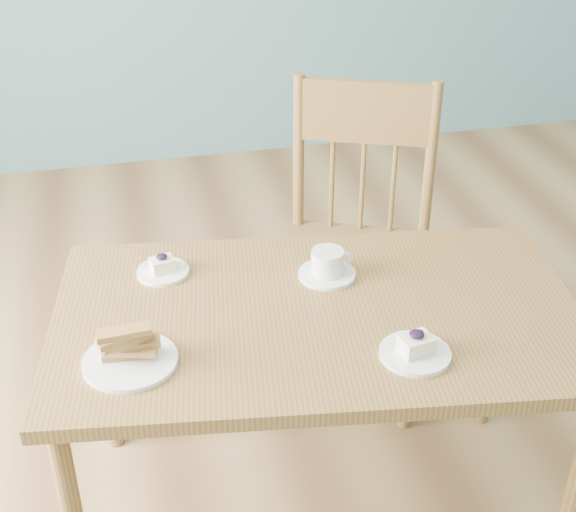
{
  "coord_description": "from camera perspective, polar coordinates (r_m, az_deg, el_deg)",
  "views": [
    {
      "loc": [
        -0.66,
        -1.61,
        1.82
      ],
      "look_at": [
        -0.28,
        -0.0,
        0.83
      ],
      "focal_mm": 50.0,
      "sensor_mm": 36.0,
      "label": 1
    }
  ],
  "objects": [
    {
      "name": "room",
      "position": [
        1.8,
        9.12,
        15.53
      ],
      "size": [
        5.01,
        5.01,
        2.71
      ],
      "color": "#A57E4D",
      "rests_on": "ground"
    },
    {
      "name": "cheesecake_plate_near",
      "position": [
        1.84,
        9.04,
        -6.59
      ],
      "size": [
        0.16,
        0.16,
        0.07
      ],
      "rotation": [
        0.0,
        0.0,
        0.19
      ],
      "color": "white",
      "rests_on": "dining_table"
    },
    {
      "name": "dining_chair",
      "position": [
        2.58,
        4.87,
        0.81
      ],
      "size": [
        0.61,
        0.59,
        1.03
      ],
      "rotation": [
        0.0,
        0.0,
        -0.4
      ],
      "color": "olive",
      "rests_on": "ground"
    },
    {
      "name": "dining_table",
      "position": [
        2.01,
        2.1,
        -5.49
      ],
      "size": [
        1.38,
        0.91,
        0.69
      ],
      "rotation": [
        0.0,
        0.0,
        -0.14
      ],
      "color": "olive",
      "rests_on": "ground"
    },
    {
      "name": "biscotti_plate",
      "position": [
        1.82,
        -11.24,
        -6.7
      ],
      "size": [
        0.21,
        0.21,
        0.1
      ],
      "rotation": [
        0.0,
        0.0,
        -0.01
      ],
      "color": "white",
      "rests_on": "dining_table"
    },
    {
      "name": "coffee_cup",
      "position": [
        2.08,
        2.85,
        -0.67
      ],
      "size": [
        0.15,
        0.15,
        0.08
      ],
      "rotation": [
        0.0,
        0.0,
        0.03
      ],
      "color": "white",
      "rests_on": "dining_table"
    },
    {
      "name": "cheesecake_plate_far",
      "position": [
        2.13,
        -8.9,
        -0.89
      ],
      "size": [
        0.14,
        0.14,
        0.06
      ],
      "rotation": [
        0.0,
        0.0,
        0.22
      ],
      "color": "white",
      "rests_on": "dining_table"
    }
  ]
}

